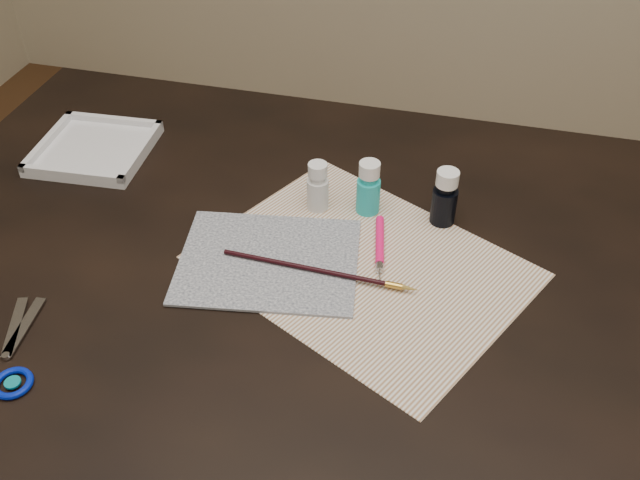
% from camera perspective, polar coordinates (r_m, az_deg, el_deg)
% --- Properties ---
extents(table, '(1.30, 0.90, 0.75)m').
position_cam_1_polar(table, '(1.26, 0.00, -14.85)').
color(table, black).
rests_on(table, ground).
extents(paper, '(0.51, 0.47, 0.00)m').
position_cam_1_polar(paper, '(0.98, 3.48, -2.09)').
color(paper, white).
rests_on(paper, table).
extents(canvas, '(0.27, 0.23, 0.00)m').
position_cam_1_polar(canvas, '(0.99, -4.14, -1.66)').
color(canvas, black).
rests_on(canvas, paper).
extents(paint_bottle_white, '(0.04, 0.04, 0.08)m').
position_cam_1_polar(paint_bottle_white, '(1.06, -0.19, 4.31)').
color(paint_bottle_white, silver).
rests_on(paint_bottle_white, table).
extents(paint_bottle_cyan, '(0.04, 0.04, 0.09)m').
position_cam_1_polar(paint_bottle_cyan, '(1.05, 3.91, 4.20)').
color(paint_bottle_cyan, '#1EB9BB').
rests_on(paint_bottle_cyan, table).
extents(paint_bottle_navy, '(0.04, 0.04, 0.09)m').
position_cam_1_polar(paint_bottle_navy, '(1.04, 9.96, 3.38)').
color(paint_bottle_navy, black).
rests_on(paint_bottle_navy, table).
extents(paintbrush, '(0.27, 0.02, 0.01)m').
position_cam_1_polar(paintbrush, '(0.96, -0.06, -2.45)').
color(paintbrush, black).
rests_on(paintbrush, canvas).
extents(craft_knife, '(0.04, 0.15, 0.01)m').
position_cam_1_polar(craft_knife, '(1.00, 4.80, -0.91)').
color(craft_knife, '#FF1068').
rests_on(craft_knife, paper).
extents(scissors, '(0.15, 0.20, 0.01)m').
position_cam_1_polar(scissors, '(0.95, -23.91, -7.74)').
color(scissors, silver).
rests_on(scissors, table).
extents(palette_tray, '(0.19, 0.19, 0.02)m').
position_cam_1_polar(palette_tray, '(1.26, -17.61, 7.03)').
color(palette_tray, silver).
rests_on(palette_tray, table).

